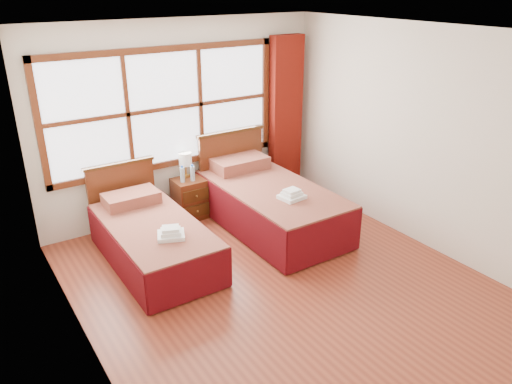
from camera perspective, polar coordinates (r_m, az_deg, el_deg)
floor at (r=5.49m, az=2.72°, el=-10.31°), size 4.50×4.50×0.00m
ceiling at (r=4.60m, az=3.35°, el=17.79°), size 4.50×4.50×0.00m
wall_back at (r=6.76m, az=-8.40°, el=8.10°), size 4.00×0.00×4.00m
wall_left at (r=4.14m, az=-20.05°, el=-3.04°), size 0.00×4.50×4.50m
wall_right at (r=6.24m, az=18.11°, el=5.92°), size 0.00×4.50×4.50m
window at (r=6.58m, az=-10.35°, el=9.36°), size 3.16×0.06×1.56m
curtain at (r=7.47m, az=3.39°, el=8.71°), size 0.50×0.16×2.30m
bed_left at (r=5.88m, az=-11.78°, el=-5.20°), size 0.96×1.98×0.93m
bed_right at (r=6.53m, az=1.43°, el=-1.24°), size 1.11×2.16×1.08m
nightstand at (r=6.85m, az=-7.53°, el=-0.74°), size 0.42×0.41×0.55m
towels_left at (r=5.39m, az=-9.70°, el=-4.67°), size 0.36×0.34×0.12m
towels_right at (r=6.04m, az=4.11°, el=-0.33°), size 0.31×0.28×0.12m
lamp at (r=6.78m, az=-8.09°, el=3.68°), size 0.17×0.17×0.34m
bottle_near at (r=6.64m, az=-8.41°, el=1.98°), size 0.06×0.06×0.23m
bottle_far at (r=6.67m, az=-7.26°, el=2.14°), size 0.06×0.06×0.23m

